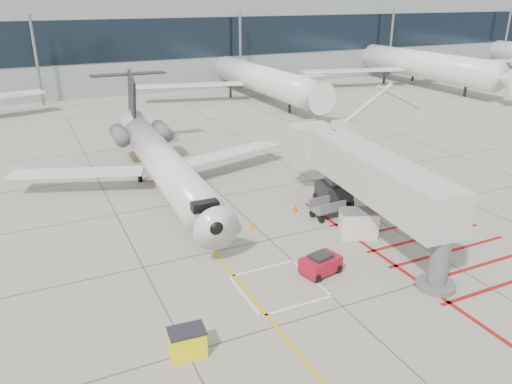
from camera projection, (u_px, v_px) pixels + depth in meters
name	position (u px, v px, depth m)	size (l,w,h in m)	color
ground_plane	(302.00, 269.00, 27.97)	(260.00, 260.00, 0.00)	#9D9787
regional_jet	(169.00, 152.00, 35.87)	(23.00, 28.99, 7.60)	silver
jet_bridge	(379.00, 186.00, 30.24)	(8.38, 17.69, 7.08)	beige
pushback_tug	(321.00, 263.00, 27.31)	(2.14, 1.34, 1.25)	#A51023
spill_bin	(187.00, 342.00, 21.09)	(1.50, 1.00, 1.30)	yellow
baggage_cart	(327.00, 208.00, 34.19)	(2.18, 1.38, 1.38)	slate
ground_power_unit	(358.00, 224.00, 31.41)	(2.28, 1.33, 1.80)	silver
cone_nose	(251.00, 225.00, 32.75)	(0.33, 0.33, 0.45)	orange
cone_side	(295.00, 208.00, 35.28)	(0.38, 0.38, 0.52)	#F5460C
terminal_building	(152.00, 39.00, 88.13)	(180.00, 28.00, 14.00)	gray
terminal_glass_band	(175.00, 39.00, 75.96)	(180.00, 0.10, 6.00)	black
bg_aircraft_c	(253.00, 59.00, 71.86)	(33.60, 37.33, 11.20)	silver
bg_aircraft_d	(411.00, 45.00, 83.14)	(38.23, 42.48, 12.74)	silver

